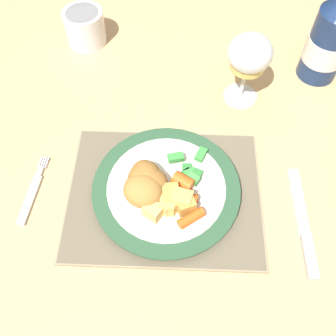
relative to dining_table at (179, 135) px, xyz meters
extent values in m
plane|color=#4C4238|center=(0.00, 0.00, -0.66)|extent=(6.00, 6.00, 0.00)
cube|color=tan|center=(0.00, 0.00, 0.06)|extent=(1.27, 1.07, 0.04)
cube|color=tan|center=(-0.58, 0.48, -0.31)|extent=(0.06, 0.06, 0.70)
cube|color=gray|center=(-0.02, -0.19, 0.08)|extent=(0.32, 0.25, 0.01)
cube|color=#6B604A|center=(-0.02, -0.19, 0.09)|extent=(0.32, 0.25, 0.00)
cylinder|color=white|center=(-0.01, -0.19, 0.09)|extent=(0.20, 0.20, 0.01)
cylinder|color=#2D5638|center=(-0.01, -0.19, 0.10)|extent=(0.24, 0.24, 0.01)
cylinder|color=white|center=(-0.01, -0.19, 0.11)|extent=(0.20, 0.20, 0.00)
ellipsoid|color=#A87033|center=(-0.05, -0.18, 0.13)|extent=(0.07, 0.08, 0.04)
ellipsoid|color=#B77F3D|center=(-0.05, -0.21, 0.13)|extent=(0.08, 0.08, 0.05)
ellipsoid|color=#A87033|center=(-0.04, -0.19, 0.13)|extent=(0.06, 0.06, 0.04)
ellipsoid|color=#A87033|center=(-0.05, -0.18, 0.13)|extent=(0.06, 0.07, 0.04)
cube|color=#338438|center=(0.02, -0.16, 0.11)|extent=(0.02, 0.03, 0.01)
cube|color=green|center=(0.04, -0.12, 0.11)|extent=(0.02, 0.03, 0.01)
cube|color=#338438|center=(0.03, -0.17, 0.12)|extent=(0.03, 0.03, 0.01)
cube|color=green|center=(0.00, -0.14, 0.12)|extent=(0.03, 0.02, 0.01)
cube|color=#338438|center=(0.02, -0.16, 0.11)|extent=(0.03, 0.03, 0.01)
cube|color=green|center=(0.02, -0.16, 0.11)|extent=(0.03, 0.02, 0.01)
cube|color=#4CA84C|center=(0.03, -0.17, 0.12)|extent=(0.02, 0.02, 0.01)
cylinder|color=#CC5119|center=(0.02, -0.21, 0.12)|extent=(0.03, 0.02, 0.02)
cylinder|color=orange|center=(0.02, -0.21, 0.12)|extent=(0.04, 0.03, 0.02)
cylinder|color=orange|center=(0.01, -0.18, 0.12)|extent=(0.04, 0.04, 0.02)
cylinder|color=orange|center=(0.03, -0.24, 0.12)|extent=(0.05, 0.04, 0.02)
cube|color=silver|center=(-0.24, -0.21, 0.08)|extent=(0.02, 0.09, 0.01)
cube|color=silver|center=(-0.24, -0.15, 0.08)|extent=(0.01, 0.02, 0.01)
cube|color=silver|center=(-0.23, -0.13, 0.08)|extent=(0.00, 0.02, 0.00)
cube|color=silver|center=(-0.23, -0.13, 0.08)|extent=(0.00, 0.02, 0.00)
cube|color=silver|center=(-0.24, -0.13, 0.08)|extent=(0.00, 0.02, 0.00)
cube|color=silver|center=(-0.24, -0.13, 0.08)|extent=(0.00, 0.02, 0.00)
cube|color=silver|center=(0.21, -0.19, 0.08)|extent=(0.02, 0.12, 0.00)
cube|color=#B2B2B7|center=(0.21, -0.29, 0.09)|extent=(0.02, 0.07, 0.01)
cylinder|color=silver|center=(0.12, 0.04, 0.08)|extent=(0.07, 0.07, 0.00)
cylinder|color=silver|center=(0.12, 0.04, 0.12)|extent=(0.01, 0.01, 0.07)
ellipsoid|color=silver|center=(0.12, 0.04, 0.19)|extent=(0.08, 0.08, 0.07)
cylinder|color=#EACC66|center=(0.12, 0.04, 0.18)|extent=(0.06, 0.06, 0.03)
cylinder|color=navy|center=(0.29, 0.11, 0.15)|extent=(0.08, 0.08, 0.15)
cylinder|color=white|center=(0.29, 0.11, 0.15)|extent=(0.08, 0.08, 0.05)
cube|color=#E5BC66|center=(-0.01, -0.22, 0.12)|extent=(0.03, 0.03, 0.03)
cube|color=#E5BC66|center=(-0.03, -0.24, 0.12)|extent=(0.04, 0.03, 0.03)
cube|color=#DBB256|center=(0.01, -0.22, 0.12)|extent=(0.04, 0.03, 0.03)
cube|color=gold|center=(0.02, -0.22, 0.12)|extent=(0.03, 0.03, 0.03)
cube|color=gold|center=(-0.01, -0.21, 0.12)|extent=(0.03, 0.03, 0.03)
cube|color=#DBB256|center=(-0.01, -0.22, 0.12)|extent=(0.03, 0.03, 0.03)
cylinder|color=white|center=(-0.20, 0.19, 0.12)|extent=(0.09, 0.09, 0.07)
cylinder|color=gray|center=(-0.20, 0.19, 0.15)|extent=(0.07, 0.07, 0.01)
camera|label=1|loc=(0.00, -0.48, 0.65)|focal=40.00mm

